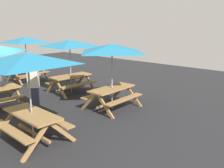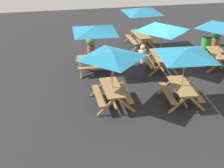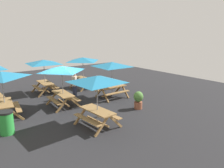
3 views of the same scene
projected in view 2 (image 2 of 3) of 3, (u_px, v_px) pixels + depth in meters
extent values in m
plane|color=#232326|center=(158.00, 68.00, 15.79)|extent=(26.05, 26.05, 0.00)
cube|color=olive|center=(95.00, 57.00, 15.15)|extent=(0.75, 1.82, 0.05)
cube|color=olive|center=(94.00, 58.00, 15.76)|extent=(0.31, 1.81, 0.04)
cube|color=olive|center=(97.00, 67.00, 14.80)|extent=(0.31, 1.81, 0.04)
cube|color=olive|center=(110.00, 60.00, 15.75)|extent=(0.80, 0.08, 0.81)
cube|color=olive|center=(112.00, 66.00, 15.11)|extent=(0.80, 0.08, 0.81)
cube|color=olive|center=(79.00, 62.00, 15.52)|extent=(0.80, 0.08, 0.81)
cube|color=olive|center=(80.00, 68.00, 14.88)|extent=(0.80, 0.08, 0.81)
cube|color=olive|center=(96.00, 67.00, 15.39)|extent=(0.11, 1.56, 0.06)
cylinder|color=gray|center=(95.00, 49.00, 14.96)|extent=(0.04, 0.04, 2.30)
pyramid|color=teal|center=(95.00, 29.00, 14.50)|extent=(2.83, 2.83, 0.28)
cube|color=olive|center=(112.00, 88.00, 12.34)|extent=(1.82, 0.75, 0.05)
cube|color=olive|center=(125.00, 93.00, 12.57)|extent=(1.81, 0.31, 0.04)
cube|color=olive|center=(98.00, 95.00, 12.36)|extent=(1.81, 0.31, 0.04)
cube|color=olive|center=(126.00, 104.00, 11.90)|extent=(0.08, 0.80, 0.81)
cube|color=olive|center=(107.00, 107.00, 11.76)|extent=(0.08, 0.80, 0.81)
cube|color=olive|center=(116.00, 86.00, 13.25)|extent=(0.08, 0.80, 0.81)
cube|color=olive|center=(100.00, 88.00, 13.11)|extent=(0.08, 0.80, 0.81)
cube|color=olive|center=(112.00, 99.00, 12.57)|extent=(1.56, 0.11, 0.06)
cylinder|color=gray|center=(112.00, 78.00, 12.15)|extent=(0.04, 0.04, 2.30)
pyramid|color=teal|center=(112.00, 54.00, 11.69)|extent=(2.05, 2.05, 0.28)
cube|color=olive|center=(218.00, 53.00, 15.68)|extent=(1.88, 0.95, 0.05)
cube|color=olive|center=(207.00, 58.00, 15.79)|extent=(1.82, 0.51, 0.04)
cube|color=olive|center=(215.00, 66.00, 15.14)|extent=(0.17, 0.80, 0.81)
cube|color=olive|center=(219.00, 54.00, 16.56)|extent=(0.17, 0.80, 0.81)
cube|color=olive|center=(205.00, 54.00, 16.53)|extent=(0.17, 0.80, 0.81)
cube|color=olive|center=(217.00, 62.00, 15.92)|extent=(1.55, 0.29, 0.06)
cylinder|color=gray|center=(219.00, 45.00, 15.49)|extent=(0.04, 0.04, 2.30)
pyramid|color=teal|center=(223.00, 25.00, 15.03)|extent=(2.26, 2.26, 0.28)
cube|color=olive|center=(141.00, 34.00, 18.32)|extent=(1.84, 0.82, 0.05)
cube|color=olive|center=(149.00, 38.00, 18.58)|extent=(1.81, 0.38, 0.04)
cube|color=olive|center=(132.00, 40.00, 18.33)|extent=(1.81, 0.38, 0.04)
cube|color=olive|center=(151.00, 44.00, 17.90)|extent=(0.11, 0.80, 0.81)
cube|color=olive|center=(139.00, 45.00, 17.74)|extent=(0.11, 0.80, 0.81)
cube|color=olive|center=(142.00, 36.00, 19.24)|extent=(0.11, 0.80, 0.81)
cube|color=olive|center=(131.00, 37.00, 19.08)|extent=(0.11, 0.80, 0.81)
cube|color=olive|center=(140.00, 43.00, 18.56)|extent=(1.56, 0.17, 0.06)
cylinder|color=gray|center=(141.00, 27.00, 18.13)|extent=(0.04, 0.04, 2.30)
pyramid|color=teal|center=(142.00, 10.00, 17.67)|extent=(2.82, 2.82, 0.28)
cube|color=olive|center=(160.00, 55.00, 15.37)|extent=(1.84, 0.81, 0.05)
cube|color=olive|center=(171.00, 60.00, 15.57)|extent=(1.81, 0.37, 0.04)
cube|color=olive|center=(149.00, 61.00, 15.44)|extent=(1.81, 0.37, 0.04)
cube|color=olive|center=(172.00, 68.00, 14.90)|extent=(0.11, 0.80, 0.81)
cube|color=olive|center=(157.00, 69.00, 14.81)|extent=(0.11, 0.80, 0.81)
cube|color=olive|center=(163.00, 56.00, 16.27)|extent=(0.11, 0.80, 0.81)
cube|color=olive|center=(149.00, 57.00, 16.19)|extent=(0.11, 0.80, 0.81)
cube|color=olive|center=(160.00, 65.00, 15.61)|extent=(1.56, 0.16, 0.06)
cylinder|color=gray|center=(161.00, 47.00, 15.19)|extent=(0.04, 0.04, 2.30)
pyramid|color=teal|center=(162.00, 27.00, 14.72)|extent=(2.11, 2.11, 0.28)
cube|color=olive|center=(182.00, 86.00, 12.47)|extent=(1.84, 0.81, 0.05)
cube|color=olive|center=(194.00, 91.00, 12.66)|extent=(1.81, 0.37, 0.04)
cube|color=olive|center=(168.00, 93.00, 12.54)|extent=(1.81, 0.37, 0.04)
cube|color=olive|center=(197.00, 103.00, 11.99)|extent=(0.11, 0.80, 0.81)
cube|color=olive|center=(178.00, 104.00, 11.91)|extent=(0.11, 0.80, 0.81)
cube|color=olive|center=(183.00, 85.00, 13.37)|extent=(0.11, 0.80, 0.81)
cube|color=olive|center=(167.00, 86.00, 13.28)|extent=(0.11, 0.80, 0.81)
cube|color=olive|center=(181.00, 97.00, 12.70)|extent=(1.56, 0.16, 0.06)
cylinder|color=gray|center=(183.00, 77.00, 12.28)|extent=(0.04, 0.04, 2.30)
pyramid|color=teal|center=(186.00, 53.00, 11.82)|extent=(2.82, 2.82, 0.28)
cylinder|color=green|center=(206.00, 44.00, 17.61)|extent=(0.56, 0.56, 0.90)
cylinder|color=black|center=(208.00, 36.00, 17.38)|extent=(0.59, 0.59, 0.08)
cylinder|color=#935138|center=(91.00, 49.00, 17.59)|extent=(0.44, 0.44, 0.40)
ellipsoid|color=#4C7F38|center=(91.00, 41.00, 17.37)|extent=(0.53, 0.53, 0.57)
cylinder|color=#935138|center=(215.00, 42.00, 18.73)|extent=(0.44, 0.44, 0.40)
ellipsoid|color=#2D7233|center=(217.00, 31.00, 18.43)|extent=(0.65, 0.65, 0.90)
cube|color=#2D334C|center=(141.00, 70.00, 14.53)|extent=(0.32, 0.33, 0.85)
cube|color=beige|center=(142.00, 56.00, 14.20)|extent=(0.41, 0.41, 0.60)
sphere|color=tan|center=(143.00, 48.00, 14.01)|extent=(0.22, 0.22, 0.22)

